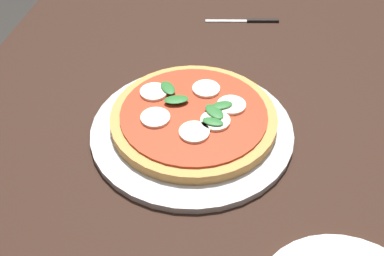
# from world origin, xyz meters

# --- Properties ---
(dining_table) EXTENTS (1.13, 0.97, 0.75)m
(dining_table) POSITION_xyz_m (0.00, 0.00, 0.64)
(dining_table) COLOR black
(dining_table) RESTS_ON ground_plane
(serving_tray) EXTENTS (0.33, 0.33, 0.01)m
(serving_tray) POSITION_xyz_m (-0.06, 0.05, 0.76)
(serving_tray) COLOR silver
(serving_tray) RESTS_ON dining_table
(pizza) EXTENTS (0.27, 0.27, 0.03)m
(pizza) POSITION_xyz_m (-0.05, 0.04, 0.77)
(pizza) COLOR tan
(pizza) RESTS_ON serving_tray
(knife) EXTENTS (0.03, 0.17, 0.01)m
(knife) POSITION_xyz_m (0.32, -0.03, 0.75)
(knife) COLOR black
(knife) RESTS_ON dining_table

